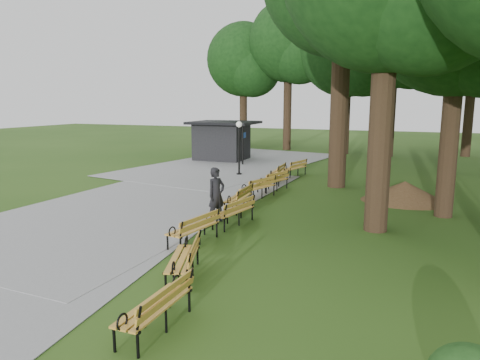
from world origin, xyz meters
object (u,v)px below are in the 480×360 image
at_px(person, 216,195).
at_px(bench_2, 193,228).
at_px(dirt_mound, 405,191).
at_px(kiosk, 222,141).
at_px(bench_7, 276,173).
at_px(lamp_post, 239,136).
at_px(lawn_tree_1, 461,4).
at_px(bench_3, 233,211).
at_px(bench_0, 155,306).
at_px(bench_6, 273,181).
at_px(bench_8, 294,168).
at_px(bench_5, 258,187).
at_px(bench_1, 183,259).
at_px(bench_4, 238,198).

height_order(person, bench_2, person).
relative_size(dirt_mound, bench_2, 1.46).
distance_m(kiosk, bench_2, 17.67).
bearing_deg(dirt_mound, bench_7, 159.46).
bearing_deg(lamp_post, lawn_tree_1, -28.60).
relative_size(bench_3, bench_7, 1.00).
bearing_deg(bench_0, bench_7, -170.65).
distance_m(kiosk, dirt_mound, 14.66).
xyz_separation_m(person, bench_6, (0.16, 5.51, -0.46)).
bearing_deg(dirt_mound, bench_3, -131.87).
bearing_deg(lawn_tree_1, bench_6, 163.68).
height_order(lamp_post, dirt_mound, lamp_post).
relative_size(kiosk, bench_3, 2.17).
relative_size(dirt_mound, bench_6, 1.46).
bearing_deg(bench_7, person, -1.32).
height_order(bench_3, bench_6, same).
bearing_deg(person, dirt_mound, -20.66).
distance_m(bench_2, bench_6, 7.80).
relative_size(kiosk, lamp_post, 1.44).
bearing_deg(bench_8, bench_5, 14.03).
height_order(bench_1, bench_2, same).
bearing_deg(person, bench_6, 23.58).
height_order(kiosk, bench_3, kiosk).
bearing_deg(bench_7, bench_2, 0.08).
bearing_deg(lamp_post, bench_8, 14.95).
bearing_deg(dirt_mound, bench_6, 179.10).
relative_size(bench_6, lawn_tree_1, 0.19).
distance_m(person, bench_1, 4.69).
height_order(bench_6, lawn_tree_1, lawn_tree_1).
height_order(bench_0, bench_3, same).
relative_size(bench_0, bench_7, 1.00).
height_order(bench_4, lawn_tree_1, lawn_tree_1).
distance_m(bench_4, bench_5, 2.10).
bearing_deg(bench_3, bench_5, -161.14).
relative_size(lamp_post, bench_7, 1.50).
height_order(lamp_post, bench_1, lamp_post).
distance_m(bench_6, lawn_tree_1, 9.57).
distance_m(dirt_mound, lawn_tree_1, 6.91).
bearing_deg(person, bench_8, 24.99).
height_order(bench_6, bench_8, same).
height_order(kiosk, lamp_post, lamp_post).
height_order(bench_8, lawn_tree_1, lawn_tree_1).
distance_m(lamp_post, bench_3, 9.70).
distance_m(kiosk, bench_7, 8.72).
relative_size(kiosk, lawn_tree_1, 0.42).
relative_size(dirt_mound, bench_8, 1.46).
height_order(kiosk, bench_1, kiosk).
bearing_deg(bench_6, lamp_post, -122.48).
bearing_deg(bench_7, bench_4, -0.15).
height_order(lamp_post, bench_6, lamp_post).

